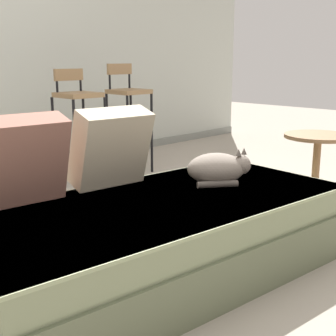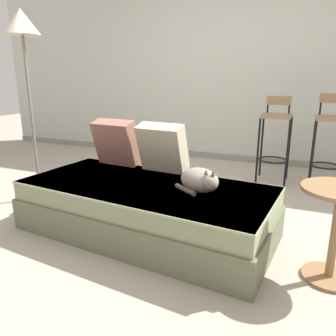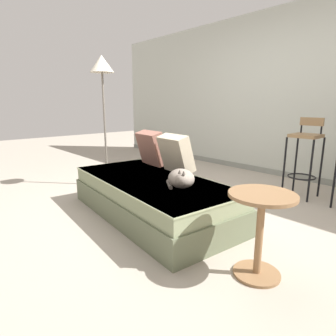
# 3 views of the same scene
# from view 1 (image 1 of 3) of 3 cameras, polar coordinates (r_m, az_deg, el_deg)

# --- Properties ---
(ground_plane) EXTENTS (16.00, 16.00, 0.00)m
(ground_plane) POSITION_cam_1_polar(r_m,az_deg,el_deg) (2.72, -6.85, -10.25)
(ground_plane) COLOR #A89E8E
(ground_plane) RESTS_ON ground
(couch) EXTENTS (2.04, 1.11, 0.40)m
(couch) POSITION_cam_1_polar(r_m,az_deg,el_deg) (2.36, -0.84, -8.50)
(couch) COLOR #636B50
(couch) RESTS_ON ground
(throw_pillow_corner) EXTENTS (0.43, 0.29, 0.43)m
(throw_pillow_corner) POSITION_cam_1_polar(r_m,az_deg,el_deg) (2.28, -17.37, 0.93)
(throw_pillow_corner) COLOR #936051
(throw_pillow_corner) RESTS_ON couch
(throw_pillow_middle) EXTENTS (0.43, 0.30, 0.43)m
(throw_pillow_middle) POSITION_cam_1_polar(r_m,az_deg,el_deg) (2.50, -6.96, 2.50)
(throw_pillow_middle) COLOR beige
(throw_pillow_middle) RESTS_ON couch
(cat) EXTENTS (0.40, 0.38, 0.20)m
(cat) POSITION_cam_1_polar(r_m,az_deg,el_deg) (2.59, 6.16, -0.04)
(cat) COLOR gray
(cat) RESTS_ON couch
(bar_stool_near_window) EXTENTS (0.34, 0.34, 0.99)m
(bar_stool_near_window) POSITION_cam_1_polar(r_m,az_deg,el_deg) (4.12, -10.90, 6.27)
(bar_stool_near_window) COLOR black
(bar_stool_near_window) RESTS_ON ground
(bar_stool_by_doorway) EXTENTS (0.32, 0.32, 1.03)m
(bar_stool_by_doorway) POSITION_cam_1_polar(r_m,az_deg,el_deg) (4.47, -4.88, 7.14)
(bar_stool_by_doorway) COLOR black
(bar_stool_by_doorway) RESTS_ON ground
(side_table) EXTENTS (0.44, 0.44, 0.59)m
(side_table) POSITION_cam_1_polar(r_m,az_deg,el_deg) (3.27, 17.60, 0.35)
(side_table) COLOR olive
(side_table) RESTS_ON ground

